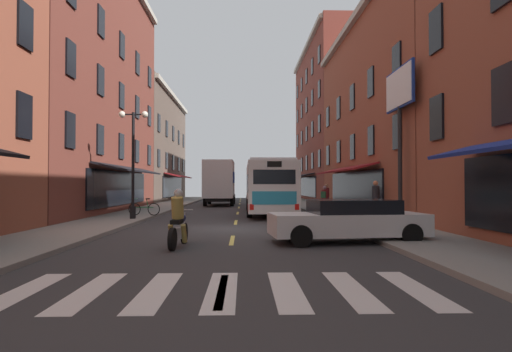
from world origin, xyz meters
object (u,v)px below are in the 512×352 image
Objects in this scene: billboard_sign at (400,104)px; bicycle_near at (144,209)px; sedan_mid at (223,194)px; motorcycle_rider at (178,222)px; box_truck at (220,183)px; transit_bus at (268,187)px; pedestrian_mid at (376,199)px; street_lamp_twin at (133,159)px; pedestrian_far at (326,197)px; pedestrian_near at (325,199)px; sedan_near at (348,220)px.

billboard_sign is 13.79m from bicycle_near.
sedan_mid is 2.07× the size of motorcycle_rider.
box_truck is 4.11× the size of bicycle_near.
billboard_sign is at bearing -22.34° from bicycle_near.
motorcycle_rider is at bearing -103.21° from transit_bus.
billboard_sign reaches higher than sedan_mid.
street_lamp_twin reaches higher than pedestrian_mid.
pedestrian_far is (10.61, 4.39, 0.50)m from bicycle_near.
sedan_mid is 2.56× the size of pedestrian_far.
street_lamp_twin is (-11.81, 0.12, 1.94)m from pedestrian_mid.
street_lamp_twin is (-3.11, -25.97, 2.30)m from sedan_mid.
street_lamp_twin is (-0.06, -2.14, 2.52)m from bicycle_near.
motorcycle_rider is (0.17, -24.55, -1.24)m from box_truck.
bicycle_near is at bearing -97.30° from sedan_mid.
pedestrian_near is at bearing 61.02° from motorcycle_rider.
box_truck is at bearing 114.93° from billboard_sign.
pedestrian_near is at bearing -12.50° from pedestrian_mid.
pedestrian_near is (6.76, -23.03, 0.24)m from sedan_mid.
pedestrian_far is at bearing 81.68° from sedan_near.
box_truck is 24.32m from sedan_near.
transit_bus is 7.07× the size of pedestrian_far.
billboard_sign reaches higher than transit_bus.
sedan_near is 5.16m from motorcycle_rider.
motorcycle_rider is at bearing 90.74° from pedestrian_mid.
street_lamp_twin is at bearing -96.83° from sedan_mid.
pedestrian_near is at bearing 83.11° from sedan_near.
sedan_mid is 24.02m from bicycle_near.
street_lamp_twin is (-9.88, -2.93, 2.06)m from pedestrian_near.
bicycle_near is at bearing 157.66° from billboard_sign.
billboard_sign reaches higher than bicycle_near.
motorcycle_rider is 0.40× the size of street_lamp_twin.
pedestrian_mid is 6.74m from pedestrian_far.
motorcycle_rider reaches higher than sedan_mid.
sedan_near is at bearing 92.45° from pedestrian_far.
motorcycle_rider is 1.23× the size of pedestrian_far.
pedestrian_far is at bearing -35.13° from pedestrian_mid.
pedestrian_far reaches higher than motorcycle_rider.
street_lamp_twin is at bearing -135.94° from pedestrian_near.
pedestrian_mid is at bearing -62.18° from box_truck.
pedestrian_mid reaches higher than pedestrian_far.
street_lamp_twin is at bearing 42.20° from pedestrian_far.
pedestrian_far is at bearing 22.45° from bicycle_near.
transit_bus is 4.18m from pedestrian_near.
box_truck reaches higher than sedan_mid.
pedestrian_mid is (8.49, -16.08, -0.86)m from box_truck.
transit_bus is 1.69× the size of box_truck.
transit_bus is at bearing 76.79° from motorcycle_rider.
bicycle_near is (-3.05, -23.83, -0.23)m from sedan_mid.
pedestrian_mid is at bearing -30.16° from pedestrian_near.
pedestrian_near is at bearing 88.27° from pedestrian_far.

